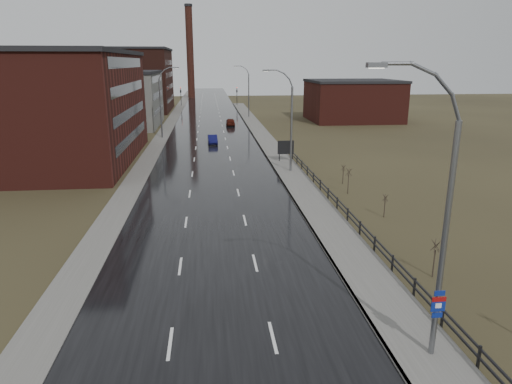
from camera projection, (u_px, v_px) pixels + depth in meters
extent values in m
cube|color=black|center=(211.00, 139.00, 74.00)|extent=(14.00, 300.00, 0.06)
cube|color=#595651|center=(290.00, 173.00, 50.92)|extent=(3.20, 180.00, 0.18)
cube|color=slate|center=(277.00, 174.00, 50.77)|extent=(0.16, 180.00, 0.18)
cube|color=#595651|center=(160.00, 140.00, 73.18)|extent=(2.40, 260.00, 0.12)
cube|color=#471914|center=(39.00, 109.00, 55.80)|extent=(22.00, 28.00, 13.00)
cube|color=black|center=(31.00, 52.00, 53.95)|extent=(22.44, 28.56, 0.50)
cube|color=black|center=(132.00, 136.00, 57.85)|extent=(0.06, 22.40, 1.20)
cube|color=black|center=(131.00, 112.00, 57.02)|extent=(0.06, 22.40, 1.20)
cube|color=black|center=(129.00, 88.00, 56.20)|extent=(0.06, 22.40, 1.20)
cube|color=black|center=(127.00, 63.00, 55.38)|extent=(0.06, 22.40, 1.20)
cube|color=slate|center=(116.00, 100.00, 88.07)|extent=(16.00, 20.00, 10.00)
cube|color=black|center=(114.00, 72.00, 86.63)|extent=(16.32, 20.40, 0.50)
cube|color=black|center=(159.00, 110.00, 89.41)|extent=(0.06, 16.00, 1.20)
cube|color=black|center=(158.00, 95.00, 88.59)|extent=(0.06, 16.00, 1.20)
cube|color=black|center=(157.00, 79.00, 87.77)|extent=(0.06, 16.00, 1.20)
cube|color=#331611|center=(118.00, 81.00, 115.59)|extent=(26.00, 24.00, 15.00)
cube|color=black|center=(115.00, 49.00, 113.47)|extent=(26.52, 24.48, 0.50)
cube|color=black|center=(170.00, 99.00, 118.11)|extent=(0.06, 19.20, 1.20)
cube|color=black|center=(170.00, 87.00, 117.29)|extent=(0.06, 19.20, 1.20)
cube|color=black|center=(169.00, 75.00, 116.46)|extent=(0.06, 19.20, 1.20)
cube|color=black|center=(169.00, 62.00, 115.64)|extent=(0.06, 19.20, 1.20)
cube|color=#471914|center=(353.00, 102.00, 96.96)|extent=(18.00, 16.00, 8.00)
cube|color=black|center=(354.00, 81.00, 95.79)|extent=(18.36, 16.32, 0.50)
cylinder|color=#331611|center=(190.00, 53.00, 155.39)|extent=(2.40, 2.40, 30.00)
cylinder|color=black|center=(188.00, 5.00, 151.20)|extent=(2.70, 2.70, 0.80)
cylinder|color=slate|center=(444.00, 247.00, 18.03)|extent=(0.24, 0.24, 10.00)
cylinder|color=slate|center=(456.00, 108.00, 16.51)|extent=(0.57, 0.14, 1.12)
cylinder|color=slate|center=(444.00, 85.00, 16.24)|extent=(0.91, 0.14, 0.91)
cylinder|color=slate|center=(424.00, 69.00, 16.01)|extent=(1.12, 0.14, 0.57)
cylinder|color=slate|center=(398.00, 64.00, 15.86)|extent=(1.15, 0.14, 0.14)
cube|color=slate|center=(377.00, 65.00, 15.80)|extent=(0.70, 0.28, 0.18)
cube|color=silver|center=(376.00, 68.00, 15.82)|extent=(0.50, 0.20, 0.04)
cube|color=navy|center=(440.00, 293.00, 18.45)|extent=(0.45, 0.04, 0.22)
cube|color=navy|center=(438.00, 304.00, 18.59)|extent=(0.60, 0.04, 0.65)
cube|color=maroon|center=(439.00, 299.00, 18.51)|extent=(0.60, 0.04, 0.20)
cube|color=navy|center=(437.00, 315.00, 18.72)|extent=(0.45, 0.04, 0.22)
cube|color=silver|center=(438.00, 306.00, 18.58)|extent=(0.26, 0.02, 0.22)
cylinder|color=slate|center=(291.00, 131.00, 50.62)|extent=(0.24, 0.24, 9.50)
cylinder|color=slate|center=(291.00, 83.00, 49.19)|extent=(0.51, 0.14, 0.98)
cylinder|color=slate|center=(287.00, 76.00, 48.95)|extent=(0.81, 0.14, 0.81)
cylinder|color=slate|center=(280.00, 72.00, 48.75)|extent=(0.98, 0.14, 0.51)
cylinder|color=slate|center=(272.00, 70.00, 48.62)|extent=(1.01, 0.14, 0.14)
cube|color=slate|center=(266.00, 70.00, 48.56)|extent=(0.70, 0.28, 0.18)
cube|color=silver|center=(266.00, 71.00, 48.59)|extent=(0.50, 0.20, 0.04)
cylinder|color=slate|center=(161.00, 109.00, 73.83)|extent=(0.24, 0.24, 9.50)
cylinder|color=slate|center=(160.00, 76.00, 72.43)|extent=(0.51, 0.14, 0.98)
cylinder|color=slate|center=(163.00, 72.00, 72.28)|extent=(0.81, 0.14, 0.81)
cylinder|color=slate|center=(167.00, 69.00, 72.22)|extent=(0.98, 0.14, 0.51)
cylinder|color=slate|center=(172.00, 67.00, 72.26)|extent=(1.01, 0.14, 0.14)
cube|color=slate|center=(177.00, 68.00, 72.34)|extent=(0.70, 0.28, 0.18)
cube|color=silver|center=(177.00, 68.00, 72.37)|extent=(0.50, 0.20, 0.04)
cylinder|color=slate|center=(249.00, 96.00, 102.28)|extent=(0.24, 0.24, 9.50)
cylinder|color=slate|center=(248.00, 72.00, 100.85)|extent=(0.51, 0.14, 0.98)
cylinder|color=slate|center=(246.00, 69.00, 100.60)|extent=(0.81, 0.14, 0.81)
cylinder|color=slate|center=(243.00, 67.00, 100.40)|extent=(0.98, 0.14, 0.51)
cylinder|color=slate|center=(239.00, 66.00, 100.27)|extent=(1.01, 0.14, 0.14)
cube|color=slate|center=(236.00, 66.00, 100.22)|extent=(0.70, 0.28, 0.18)
cube|color=silver|center=(236.00, 67.00, 100.24)|extent=(0.50, 0.20, 0.04)
cube|color=black|center=(479.00, 358.00, 18.44)|extent=(0.10, 0.10, 1.10)
cube|color=black|center=(442.00, 318.00, 21.31)|extent=(0.10, 0.10, 1.10)
cube|color=black|center=(414.00, 287.00, 24.18)|extent=(0.10, 0.10, 1.10)
cube|color=black|center=(392.00, 264.00, 27.05)|extent=(0.10, 0.10, 1.10)
cube|color=black|center=(375.00, 244.00, 29.92)|extent=(0.10, 0.10, 1.10)
cube|color=black|center=(360.00, 228.00, 32.79)|extent=(0.10, 0.10, 1.10)
cube|color=black|center=(348.00, 215.00, 35.66)|extent=(0.10, 0.10, 1.10)
cube|color=black|center=(337.00, 204.00, 38.53)|extent=(0.10, 0.10, 1.10)
cube|color=black|center=(328.00, 194.00, 41.40)|extent=(0.10, 0.10, 1.10)
cube|color=black|center=(320.00, 185.00, 44.27)|extent=(0.10, 0.10, 1.10)
cube|color=black|center=(313.00, 178.00, 47.14)|extent=(0.10, 0.10, 1.10)
cube|color=black|center=(307.00, 171.00, 50.01)|extent=(0.10, 0.10, 1.10)
cube|color=black|center=(302.00, 165.00, 52.88)|extent=(0.10, 0.10, 1.10)
cube|color=black|center=(297.00, 160.00, 55.75)|extent=(0.10, 0.10, 1.10)
cube|color=black|center=(293.00, 155.00, 58.62)|extent=(0.10, 0.10, 1.10)
cube|color=black|center=(350.00, 212.00, 35.07)|extent=(0.08, 53.00, 0.10)
cube|color=black|center=(349.00, 217.00, 35.18)|extent=(0.08, 53.00, 0.10)
cylinder|color=#382D23|center=(434.00, 264.00, 26.34)|extent=(0.08, 0.08, 1.70)
cylinder|color=#382D23|center=(437.00, 246.00, 26.05)|extent=(0.04, 0.57, 0.67)
cylinder|color=#382D23|center=(436.00, 246.00, 26.09)|extent=(0.54, 0.22, 0.68)
cylinder|color=#382D23|center=(435.00, 246.00, 26.06)|extent=(0.33, 0.49, 0.69)
cylinder|color=#382D23|center=(435.00, 246.00, 26.01)|extent=(0.33, 0.49, 0.69)
cylinder|color=#382D23|center=(437.00, 246.00, 26.00)|extent=(0.54, 0.22, 0.68)
cylinder|color=#382D23|center=(384.00, 209.00, 36.65)|extent=(0.08, 0.08, 1.41)
cylinder|color=#382D23|center=(386.00, 198.00, 36.40)|extent=(0.04, 0.48, 0.56)
cylinder|color=#382D23|center=(385.00, 198.00, 36.44)|extent=(0.46, 0.19, 0.57)
cylinder|color=#382D23|center=(385.00, 198.00, 36.42)|extent=(0.28, 0.41, 0.58)
cylinder|color=#382D23|center=(385.00, 198.00, 36.37)|extent=(0.28, 0.41, 0.58)
cylinder|color=#382D23|center=(386.00, 198.00, 36.35)|extent=(0.46, 0.19, 0.57)
cylinder|color=#382D23|center=(348.00, 184.00, 43.12)|extent=(0.08, 0.08, 1.85)
cylinder|color=#382D23|center=(349.00, 172.00, 42.80)|extent=(0.04, 0.62, 0.73)
cylinder|color=#382D23|center=(349.00, 172.00, 42.84)|extent=(0.59, 0.23, 0.74)
cylinder|color=#382D23|center=(348.00, 172.00, 42.81)|extent=(0.35, 0.53, 0.75)
cylinder|color=#382D23|center=(349.00, 172.00, 42.76)|extent=(0.35, 0.53, 0.75)
cylinder|color=#382D23|center=(349.00, 172.00, 42.75)|extent=(0.59, 0.23, 0.74)
cylinder|color=#382D23|center=(343.00, 177.00, 46.74)|extent=(0.08, 0.08, 1.47)
cylinder|color=#382D23|center=(344.00, 168.00, 46.48)|extent=(0.04, 0.50, 0.59)
cylinder|color=#382D23|center=(344.00, 168.00, 46.53)|extent=(0.48, 0.19, 0.59)
cylinder|color=#382D23|center=(343.00, 168.00, 46.50)|extent=(0.29, 0.43, 0.60)
cylinder|color=#382D23|center=(343.00, 168.00, 46.45)|extent=(0.29, 0.43, 0.60)
cylinder|color=#382D23|center=(344.00, 168.00, 46.43)|extent=(0.48, 0.19, 0.59)
cube|color=black|center=(279.00, 155.00, 56.77)|extent=(0.10, 0.10, 1.80)
cube|color=black|center=(292.00, 155.00, 56.93)|extent=(0.10, 0.10, 1.80)
cube|color=silver|center=(286.00, 147.00, 56.53)|extent=(1.93, 0.08, 1.59)
cube|color=black|center=(286.00, 147.00, 56.48)|extent=(2.03, 0.04, 1.69)
cylinder|color=black|center=(181.00, 97.00, 129.90)|extent=(0.16, 0.16, 5.20)
imported|color=black|center=(181.00, 89.00, 129.31)|extent=(0.58, 2.73, 1.10)
sphere|color=#FF190C|center=(181.00, 88.00, 129.08)|extent=(0.18, 0.18, 0.18)
cylinder|color=black|center=(237.00, 96.00, 131.48)|extent=(0.16, 0.16, 5.20)
imported|color=black|center=(237.00, 89.00, 130.89)|extent=(0.58, 2.73, 1.10)
sphere|color=#FF190C|center=(237.00, 88.00, 130.67)|extent=(0.18, 0.18, 0.18)
imported|color=#0E0F47|center=(213.00, 140.00, 69.68)|extent=(1.54, 4.05, 1.32)
imported|color=#45130B|center=(230.00, 122.00, 89.49)|extent=(1.85, 4.39, 1.48)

